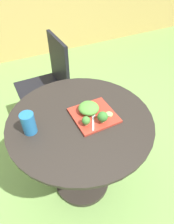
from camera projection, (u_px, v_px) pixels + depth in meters
name	position (u px, v px, depth m)	size (l,w,h in m)	color
ground_plane	(82.00, 180.00, 1.64)	(12.00, 12.00, 0.00)	#70994C
bamboo_fence	(7.00, 14.00, 2.78)	(8.00, 0.08, 1.37)	tan
patio_table	(81.00, 147.00, 1.33)	(0.86, 0.86, 0.74)	#28231E
patio_chair	(49.00, 79.00, 1.83)	(0.44, 0.44, 0.90)	black
salad_plate	(94.00, 115.00, 1.14)	(0.24, 0.24, 0.01)	#AD3323
drinking_glass	(29.00, 124.00, 1.02)	(0.07, 0.07, 0.13)	#236BA8
fork	(93.00, 119.00, 1.11)	(0.09, 0.14, 0.00)	silver
lettuce_mound	(89.00, 108.00, 1.14)	(0.12, 0.12, 0.05)	#519338
broccoli_floret_0	(103.00, 117.00, 1.07)	(0.06, 0.06, 0.07)	#99B770
broccoli_floret_1	(87.00, 120.00, 1.06)	(0.05, 0.05, 0.06)	#99B770
cucumber_slice_0	(109.00, 114.00, 1.13)	(0.04, 0.04, 0.01)	#8EB766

